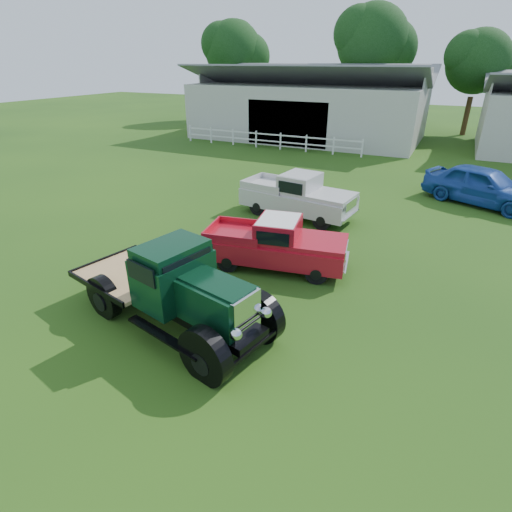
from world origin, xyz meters
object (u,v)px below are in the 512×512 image
at_px(red_pickup, 275,243).
at_px(white_pickup, 297,196).
at_px(vintage_flatbed, 172,285).
at_px(misc_car_blue, 483,186).

distance_m(red_pickup, white_pickup, 4.76).
xyz_separation_m(vintage_flatbed, white_pickup, (-0.02, 8.59, -0.21)).
distance_m(vintage_flatbed, white_pickup, 8.59).
xyz_separation_m(vintage_flatbed, misc_car_blue, (6.97, 13.77, -0.25)).
height_order(white_pickup, misc_car_blue, white_pickup).
height_order(vintage_flatbed, red_pickup, vintage_flatbed).
bearing_deg(red_pickup, vintage_flatbed, -114.56).
xyz_separation_m(vintage_flatbed, red_pickup, (1.01, 3.94, -0.28)).
distance_m(red_pickup, misc_car_blue, 11.50).
bearing_deg(vintage_flatbed, red_pickup, 88.49).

